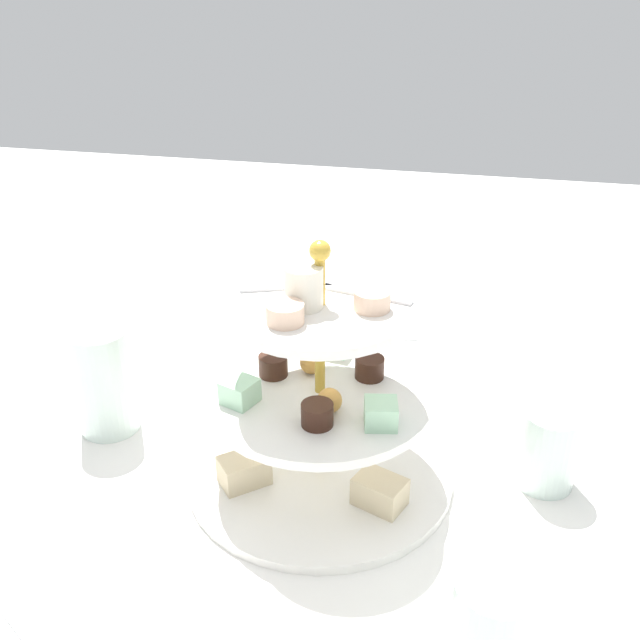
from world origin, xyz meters
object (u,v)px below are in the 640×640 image
object	(u,v)px
water_glass_tall_right	(104,380)
water_glass_short_left	(491,624)
tiered_serving_stand	(319,410)
water_glass_mid_back	(548,448)
butter_knife_left	(357,337)

from	to	relation	value
water_glass_tall_right	water_glass_short_left	size ratio (longest dim) A/B	1.52
tiered_serving_stand	water_glass_short_left	xyz separation A→B (m)	(-0.18, 0.19, -0.04)
tiered_serving_stand	water_glass_mid_back	world-z (taller)	tiered_serving_stand
tiered_serving_stand	butter_knife_left	xyz separation A→B (m)	(0.01, -0.31, -0.08)
water_glass_mid_back	tiered_serving_stand	bearing A→B (deg)	9.86
butter_knife_left	water_glass_mid_back	distance (m)	0.36
water_glass_tall_right	butter_knife_left	bearing A→B (deg)	-131.42
butter_knife_left	water_glass_tall_right	bearing A→B (deg)	37.50
water_glass_tall_right	butter_knife_left	size ratio (longest dim) A/B	0.75
tiered_serving_stand	water_glass_mid_back	bearing A→B (deg)	-170.14
butter_knife_left	water_glass_mid_back	bearing A→B (deg)	121.07
tiered_serving_stand	water_glass_short_left	world-z (taller)	tiered_serving_stand
tiered_serving_stand	water_glass_tall_right	xyz separation A→B (m)	(0.26, -0.03, -0.02)
tiered_serving_stand	water_glass_tall_right	distance (m)	0.26
water_glass_tall_right	butter_knife_left	distance (m)	0.37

